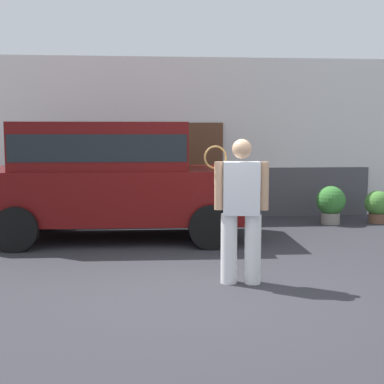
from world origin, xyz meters
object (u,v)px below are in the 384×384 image
tennis_player_man (241,209)px  potted_plant_secondary (377,205)px  potted_plant_by_porch (331,203)px  parked_suv (112,174)px

tennis_player_man → potted_plant_secondary: size_ratio=2.64×
potted_plant_by_porch → potted_plant_secondary: (1.01, 0.02, -0.06)m
parked_suv → potted_plant_secondary: parked_suv is taller
potted_plant_secondary → parked_suv: bearing=-167.7°
tennis_player_man → potted_plant_secondary: bearing=-123.2°
parked_suv → tennis_player_man: (1.78, -2.96, -0.21)m
tennis_player_man → potted_plant_by_porch: tennis_player_man is taller
tennis_player_man → potted_plant_secondary: 5.52m
potted_plant_by_porch → tennis_player_man: bearing=-122.4°
tennis_player_man → potted_plant_by_porch: 4.90m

